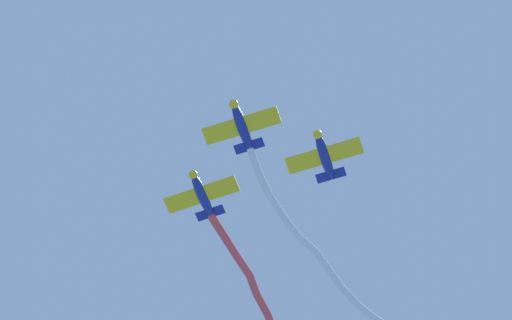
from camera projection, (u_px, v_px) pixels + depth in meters
airplane_lead at (242, 126)px, 86.64m from camera, size 5.31×6.94×1.71m
smoke_trail_lead at (314, 248)px, 91.21m from camera, size 18.92×12.68×1.94m
airplane_left_wing at (324, 155)px, 87.89m from camera, size 5.31×6.94×1.71m
airplane_right_wing at (202, 194)px, 89.92m from camera, size 5.31×6.93×1.71m
smoke_trail_right_wing at (246, 275)px, 95.11m from camera, size 15.10×5.98×3.12m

